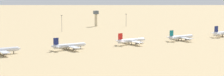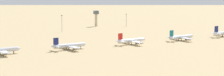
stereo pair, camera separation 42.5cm
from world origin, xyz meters
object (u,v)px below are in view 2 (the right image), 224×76
at_px(parked_jet_navy_2, 0,50).
at_px(control_tower, 96,17).
at_px(parked_jet_navy_3, 69,46).
at_px(light_pole_east, 62,22).
at_px(parked_jet_teal_5, 181,37).
at_px(light_pole_mid, 126,19).
at_px(parked_jet_red_4, 131,41).

relative_size(parked_jet_navy_2, control_tower, 1.68).
distance_m(parked_jet_navy_3, light_pole_east, 125.72).
xyz_separation_m(parked_jet_teal_5, light_pole_east, (-71.28, 116.78, 6.85)).
bearing_deg(light_pole_east, control_tower, 31.43).
distance_m(parked_jet_navy_3, light_pole_mid, 182.33).
height_order(parked_jet_navy_2, parked_jet_teal_5, parked_jet_navy_2).
relative_size(parked_jet_red_4, parked_jet_teal_5, 1.02).
bearing_deg(parked_jet_navy_3, parked_jet_teal_5, -4.44).
height_order(parked_jet_teal_5, light_pole_mid, light_pole_mid).
bearing_deg(parked_jet_teal_5, parked_jet_red_4, 174.77).
bearing_deg(parked_jet_navy_3, parked_jet_navy_2, 172.49).
relative_size(control_tower, light_pole_mid, 1.22).
height_order(control_tower, light_pole_east, control_tower).
bearing_deg(light_pole_mid, parked_jet_red_4, -117.39).
xyz_separation_m(parked_jet_red_4, light_pole_mid, (67.31, 129.90, 5.58)).
xyz_separation_m(light_pole_mid, light_pole_east, (-86.69, -13.14, 1.22)).
relative_size(parked_jet_navy_3, parked_jet_teal_5, 1.02).
height_order(parked_jet_navy_3, light_pole_mid, light_pole_mid).
height_order(light_pole_mid, light_pole_east, light_pole_east).
bearing_deg(parked_jet_navy_2, parked_jet_teal_5, -4.04).
distance_m(parked_jet_navy_3, control_tower, 181.31).
relative_size(parked_jet_navy_3, control_tower, 1.65).
bearing_deg(control_tower, parked_jet_navy_3, -121.61).
bearing_deg(light_pole_east, parked_jet_teal_5, -58.60).
distance_m(parked_jet_red_4, light_pole_east, 118.55).
bearing_deg(light_pole_east, parked_jet_navy_2, -127.75).
bearing_deg(light_pole_east, parked_jet_navy_3, -107.71).
bearing_deg(light_pole_mid, control_tower, 144.29).
relative_size(parked_jet_navy_3, light_pole_mid, 2.02).
bearing_deg(parked_jet_teal_5, light_pole_mid, 78.02).
xyz_separation_m(parked_jet_navy_2, light_pole_east, (91.45, 118.10, 6.73)).
relative_size(control_tower, light_pole_east, 1.06).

